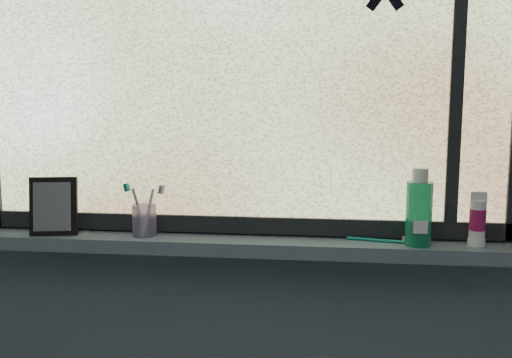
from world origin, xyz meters
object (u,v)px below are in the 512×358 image
object	(u,v)px
toothbrush_cup	(144,220)
cream_tube	(478,217)
vanity_mirror	(54,206)
mouthwash_bottle	(419,207)

from	to	relation	value
toothbrush_cup	cream_tube	xyz separation A→B (m)	(0.94, -0.00, 0.03)
vanity_mirror	cream_tube	bearing A→B (deg)	-9.52
cream_tube	vanity_mirror	bearing A→B (deg)	-179.16
vanity_mirror	cream_tube	size ratio (longest dim) A/B	1.61
mouthwash_bottle	cream_tube	world-z (taller)	mouthwash_bottle
vanity_mirror	toothbrush_cup	distance (m)	0.27
vanity_mirror	mouthwash_bottle	distance (m)	1.05
cream_tube	mouthwash_bottle	bearing A→B (deg)	-173.82
vanity_mirror	toothbrush_cup	size ratio (longest dim) A/B	1.87
toothbrush_cup	cream_tube	distance (m)	0.94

